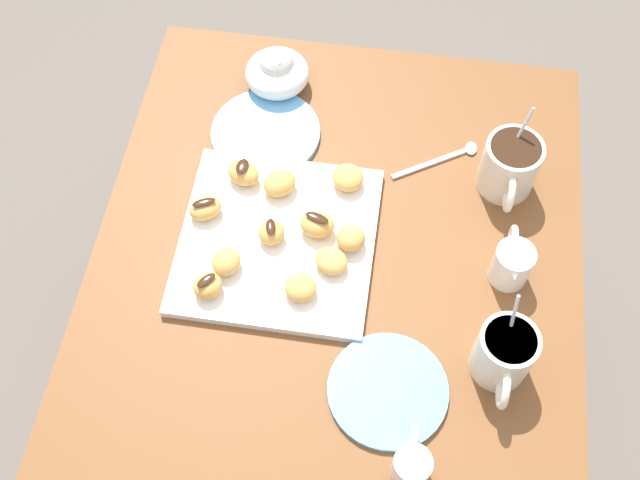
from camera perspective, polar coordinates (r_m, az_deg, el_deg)
ground_plane at (r=1.90m, az=0.89°, el=-11.52°), size 8.00×8.00×0.00m
dining_table at (r=1.36m, az=1.22°, el=-3.73°), size 0.86×0.77×0.74m
pastry_plate_square at (r=1.22m, az=-3.15°, el=-0.02°), size 0.30×0.30×0.02m
coffee_mug_cream_left at (r=1.27m, az=13.87°, el=5.37°), size 0.13×0.09×0.15m
coffee_mug_cream_right at (r=1.11m, az=13.46°, el=-8.18°), size 0.13×0.08×0.15m
cream_pitcher_white at (r=1.20m, az=14.03°, el=-1.63°), size 0.10×0.06×0.07m
ice_cream_bowl at (r=1.39m, az=-3.20°, el=12.35°), size 0.11×0.11×0.08m
chocolate_sauce_pitcher at (r=1.07m, az=6.81°, el=-16.23°), size 0.09×0.05×0.06m
saucer_sky_left at (r=1.12m, az=5.04°, el=-11.03°), size 0.17×0.17×0.01m
saucer_sky_right at (r=1.34m, az=-4.04°, el=7.92°), size 0.19×0.19×0.01m
loose_spoon_near_saucer at (r=1.33m, az=9.31°, el=6.04°), size 0.10×0.14×0.01m
beignet_0 at (r=1.18m, az=-6.96°, el=-1.60°), size 0.06×0.06×0.03m
beignet_1 at (r=1.24m, az=-3.01°, el=4.23°), size 0.07×0.07×0.03m
beignet_2 at (r=1.19m, az=2.31°, el=0.27°), size 0.06×0.06×0.04m
beignet_3 at (r=1.16m, az=-8.32°, el=-3.38°), size 0.06×0.06×0.03m
chocolate_drizzle_3 at (r=1.15m, az=-8.43°, el=-2.97°), size 0.03×0.03×0.00m
beignet_4 at (r=1.17m, az=0.84°, el=-1.57°), size 0.07×0.07×0.03m
beignet_5 at (r=1.15m, az=-1.46°, el=-3.53°), size 0.06×0.06×0.03m
beignet_6 at (r=1.20m, az=-3.62°, el=0.54°), size 0.05×0.05×0.03m
chocolate_drizzle_6 at (r=1.18m, az=-3.67°, el=0.99°), size 0.03×0.02×0.00m
beignet_7 at (r=1.25m, az=2.23°, el=4.62°), size 0.07×0.07×0.03m
beignet_8 at (r=1.26m, az=-5.70°, el=4.96°), size 0.06×0.07×0.03m
chocolate_drizzle_8 at (r=1.24m, az=-5.77°, el=5.45°), size 0.03×0.02×0.00m
beignet_9 at (r=1.20m, az=-0.21°, el=1.16°), size 0.05×0.06×0.04m
chocolate_drizzle_9 at (r=1.18m, az=-0.22°, el=1.66°), size 0.03×0.04×0.00m
beignet_10 at (r=1.23m, az=-8.49°, el=2.34°), size 0.06×0.07×0.03m
chocolate_drizzle_10 at (r=1.22m, az=-8.59°, el=2.77°), size 0.03×0.04×0.00m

